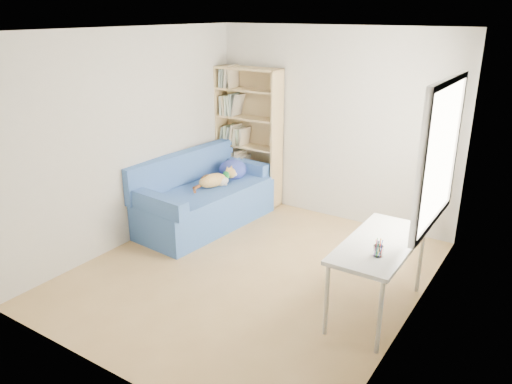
% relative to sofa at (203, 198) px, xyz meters
% --- Properties ---
extents(ground, '(4.00, 4.00, 0.00)m').
position_rel_sofa_xyz_m(ground, '(1.31, -0.79, -0.36)').
color(ground, '#A8804C').
rests_on(ground, ground).
extents(room_shell, '(3.54, 4.04, 2.62)m').
position_rel_sofa_xyz_m(room_shell, '(1.41, -0.76, 1.27)').
color(room_shell, silver).
rests_on(room_shell, ground).
extents(sofa, '(1.09, 2.03, 0.96)m').
position_rel_sofa_xyz_m(sofa, '(0.00, 0.00, 0.00)').
color(sofa, '#274B8C').
rests_on(sofa, ground).
extents(bookshelf, '(1.01, 0.31, 2.02)m').
position_rel_sofa_xyz_m(bookshelf, '(0.06, 1.04, 0.56)').
color(bookshelf, tan).
rests_on(bookshelf, ground).
extents(desk, '(0.59, 1.29, 0.75)m').
position_rel_sofa_xyz_m(desk, '(2.75, -0.78, 0.32)').
color(desk, silver).
rests_on(desk, ground).
extents(pen_cup, '(0.09, 0.09, 0.17)m').
position_rel_sofa_xyz_m(pen_cup, '(2.83, -1.07, 0.45)').
color(pen_cup, white).
rests_on(pen_cup, desk).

